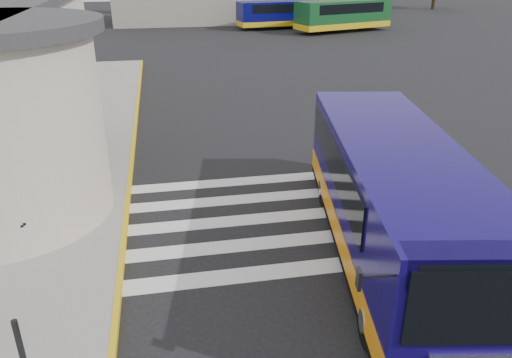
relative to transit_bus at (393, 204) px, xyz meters
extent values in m
plane|color=black|center=(-1.91, 2.95, -1.27)|extent=(140.00, 140.00, 0.00)
cube|color=gold|center=(-5.96, 6.95, -1.19)|extent=(0.12, 34.00, 0.16)
cube|color=black|center=(-8.39, 7.95, -0.02)|extent=(0.08, 1.20, 2.20)
cube|color=#38383A|center=(-7.91, 7.95, 1.28)|extent=(1.20, 1.80, 0.12)
cube|color=silver|center=(-2.41, -0.25, -1.27)|extent=(8.00, 0.55, 0.01)
cube|color=silver|center=(-2.41, 0.95, -1.27)|extent=(8.00, 0.55, 0.01)
cube|color=silver|center=(-2.41, 2.15, -1.27)|extent=(8.00, 0.55, 0.01)
cube|color=silver|center=(-2.41, 3.35, -1.27)|extent=(8.00, 0.55, 0.01)
cube|color=silver|center=(-2.41, 4.55, -1.27)|extent=(8.00, 0.55, 0.01)
cube|color=gray|center=(4.09, 44.95, 0.73)|extent=(26.00, 8.00, 4.00)
cube|color=#110756|center=(0.01, 0.03, 0.25)|extent=(3.88, 8.99, 2.27)
cube|color=orange|center=(0.01, 0.03, -0.61)|extent=(3.91, 9.03, 0.54)
cube|color=black|center=(0.01, 0.03, -0.93)|extent=(3.90, 9.02, 0.21)
cube|color=black|center=(-0.75, -4.27, 0.61)|extent=(2.11, 0.42, 1.21)
cube|color=black|center=(-1.07, 1.01, 0.71)|extent=(1.14, 6.30, 0.87)
cube|color=black|center=(1.35, 0.59, 0.71)|extent=(1.14, 6.30, 0.87)
cylinder|color=black|center=(-1.54, -2.64, -0.81)|extent=(0.45, 0.96, 0.93)
cylinder|color=black|center=(0.56, -3.01, -0.81)|extent=(0.45, 0.96, 0.93)
cylinder|color=black|center=(-0.61, 2.70, -0.81)|extent=(0.45, 0.96, 0.93)
cylinder|color=black|center=(1.49, 2.33, -0.81)|extent=(0.45, 0.96, 0.93)
cube|color=black|center=(-2.38, -3.82, 1.00)|extent=(0.08, 0.18, 0.29)
imported|color=black|center=(-7.97, 1.37, -0.36)|extent=(0.67, 0.81, 1.52)
cylinder|color=black|center=(-7.19, -2.62, -0.53)|extent=(0.10, 0.10, 1.19)
cube|color=#070753|center=(6.59, 38.37, 0.13)|extent=(8.35, 3.36, 2.07)
cube|color=gold|center=(6.59, 38.37, -0.71)|extent=(8.38, 3.39, 0.45)
cube|color=black|center=(6.59, 38.37, 0.62)|extent=(6.57, 3.15, 0.72)
cube|color=#134921|center=(11.53, 35.17, 0.27)|extent=(9.26, 5.11, 2.28)
cube|color=gold|center=(11.53, 35.17, -0.66)|extent=(9.30, 5.15, 0.50)
cube|color=black|center=(11.53, 35.17, 0.81)|extent=(7.39, 4.55, 0.79)
camera|label=1|loc=(-4.78, -9.02, 4.96)|focal=35.00mm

